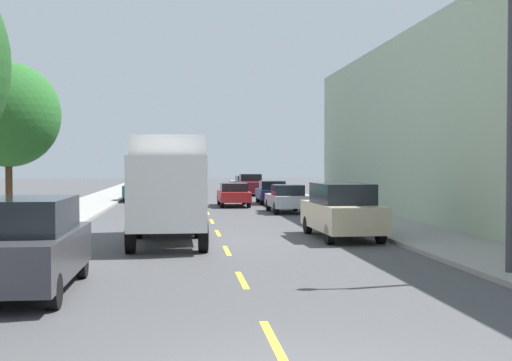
# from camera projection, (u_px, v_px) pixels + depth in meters

# --- Properties ---
(ground_plane) EXTENTS (160.00, 160.00, 0.00)m
(ground_plane) POSITION_uv_depth(u_px,v_px,m) (206.00, 209.00, 37.62)
(ground_plane) COLOR #424244
(sidewalk_left) EXTENTS (3.20, 120.00, 0.14)m
(sidewalk_left) POSITION_uv_depth(u_px,v_px,m) (73.00, 212.00, 34.84)
(sidewalk_left) COLOR gray
(sidewalk_left) RESTS_ON ground_plane
(sidewalk_right) EXTENTS (3.20, 120.00, 0.14)m
(sidewalk_right) POSITION_uv_depth(u_px,v_px,m) (335.00, 209.00, 36.43)
(sidewalk_right) COLOR gray
(sidewalk_right) RESTS_ON ground_plane
(lane_centerline_dashes) EXTENTS (0.14, 47.20, 0.01)m
(lane_centerline_dashes) POSITION_uv_depth(u_px,v_px,m) (210.00, 217.00, 32.16)
(lane_centerline_dashes) COLOR yellow
(lane_centerline_dashes) RESTS_ON ground_plane
(street_tree_second) EXTENTS (3.01, 3.01, 5.47)m
(street_tree_second) POSITION_uv_depth(u_px,v_px,m) (8.00, 115.00, 19.21)
(street_tree_second) COLOR #47331E
(street_tree_second) RESTS_ON sidewalk_left
(street_lamp) EXTENTS (1.35, 0.28, 6.50)m
(street_lamp) POSITION_uv_depth(u_px,v_px,m) (504.00, 107.00, 14.88)
(street_lamp) COLOR #38383D
(street_lamp) RESTS_ON sidewalk_right
(delivery_box_truck) EXTENTS (2.45, 7.12, 3.54)m
(delivery_box_truck) POSITION_uv_depth(u_px,v_px,m) (168.00, 183.00, 22.10)
(delivery_box_truck) COLOR white
(delivery_box_truck) RESTS_ON ground_plane
(parked_suv_champagne) EXTENTS (2.07, 4.85, 1.93)m
(parked_suv_champagne) POSITION_uv_depth(u_px,v_px,m) (342.00, 210.00, 22.99)
(parked_suv_champagne) COLOR tan
(parked_suv_champagne) RESTS_ON ground_plane
(parked_wagon_orange) EXTENTS (1.87, 4.72, 1.50)m
(parked_wagon_orange) POSITION_uv_depth(u_px,v_px,m) (145.00, 186.00, 52.45)
(parked_wagon_orange) COLOR orange
(parked_wagon_orange) RESTS_ON ground_plane
(parked_hatchback_silver) EXTENTS (1.80, 4.03, 1.50)m
(parked_hatchback_silver) POSITION_uv_depth(u_px,v_px,m) (286.00, 198.00, 34.96)
(parked_hatchback_silver) COLOR #B2B5BA
(parked_hatchback_silver) RESTS_ON ground_plane
(parked_pickup_teal) EXTENTS (2.11, 5.34, 1.73)m
(parked_pickup_teal) POSITION_uv_depth(u_px,v_px,m) (140.00, 189.00, 45.72)
(parked_pickup_teal) COLOR #195B60
(parked_pickup_teal) RESTS_ON ground_plane
(parked_hatchback_navy) EXTENTS (1.82, 4.03, 1.50)m
(parked_hatchback_navy) POSITION_uv_depth(u_px,v_px,m) (272.00, 192.00, 42.60)
(parked_hatchback_navy) COLOR navy
(parked_hatchback_navy) RESTS_ON ground_plane
(parked_suv_charcoal) EXTENTS (1.97, 4.81, 1.93)m
(parked_suv_charcoal) POSITION_uv_depth(u_px,v_px,m) (26.00, 244.00, 13.29)
(parked_suv_charcoal) COLOR #333338
(parked_suv_charcoal) RESTS_ON ground_plane
(parked_pickup_burgundy) EXTENTS (2.03, 5.31, 1.73)m
(parked_pickup_burgundy) POSITION_uv_depth(u_px,v_px,m) (252.00, 185.00, 54.39)
(parked_pickup_burgundy) COLOR maroon
(parked_pickup_burgundy) RESTS_ON ground_plane
(parked_wagon_black) EXTENTS (1.87, 4.72, 1.50)m
(parked_wagon_black) POSITION_uv_depth(u_px,v_px,m) (245.00, 183.00, 59.77)
(parked_wagon_black) COLOR black
(parked_wagon_black) RESTS_ON ground_plane
(moving_red_sedan) EXTENTS (1.80, 4.50, 1.43)m
(moving_red_sedan) POSITION_uv_depth(u_px,v_px,m) (233.00, 194.00, 40.19)
(moving_red_sedan) COLOR #AD1E1E
(moving_red_sedan) RESTS_ON ground_plane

